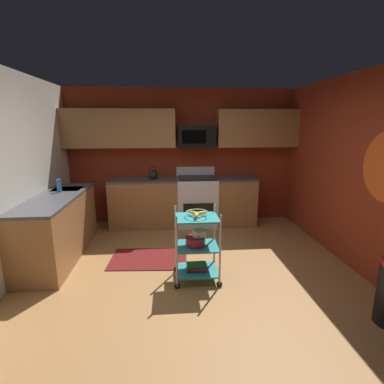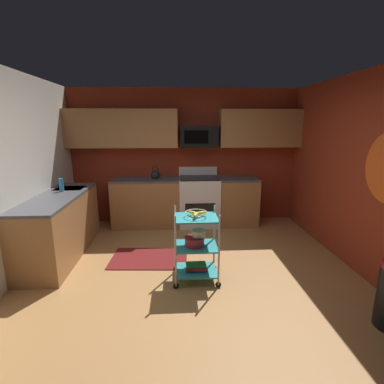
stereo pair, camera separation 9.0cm
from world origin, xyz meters
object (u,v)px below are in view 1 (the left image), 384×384
object	(u,v)px
microwave	(196,137)
dish_soap_bottle	(59,186)
oven_range	(197,200)
mixing_bowl_small	(200,233)
mixing_bowl_large	(195,241)
fruit_bowl	(197,213)
book_stack	(197,267)
kettle	(153,175)
rolling_cart	(197,246)

from	to	relation	value
microwave	dish_soap_bottle	xyz separation A→B (m)	(-2.19, -1.09, -0.68)
oven_range	microwave	xyz separation A→B (m)	(-0.00, 0.10, 1.22)
oven_range	mixing_bowl_small	size ratio (longest dim) A/B	6.04
oven_range	microwave	bearing A→B (deg)	90.26
mixing_bowl_large	dish_soap_bottle	world-z (taller)	dish_soap_bottle
oven_range	fruit_bowl	xyz separation A→B (m)	(-0.20, -2.08, 0.40)
microwave	book_stack	world-z (taller)	microwave
microwave	kettle	xyz separation A→B (m)	(-0.82, -0.11, -0.70)
oven_range	kettle	bearing A→B (deg)	-179.73
fruit_bowl	kettle	xyz separation A→B (m)	(-0.62, 2.08, 0.12)
rolling_cart	dish_soap_bottle	size ratio (longest dim) A/B	4.57
mixing_bowl_large	dish_soap_bottle	bearing A→B (deg)	150.81
fruit_bowl	dish_soap_bottle	bearing A→B (deg)	151.04
oven_range	fruit_bowl	size ratio (longest dim) A/B	4.04
mixing_bowl_small	rolling_cart	bearing A→B (deg)	-157.94
fruit_bowl	dish_soap_bottle	world-z (taller)	dish_soap_bottle
rolling_cart	dish_soap_bottle	bearing A→B (deg)	151.04
oven_range	mixing_bowl_large	distance (m)	2.10
mixing_bowl_large	mixing_bowl_small	size ratio (longest dim) A/B	1.38
fruit_bowl	dish_soap_bottle	xyz separation A→B (m)	(-1.99, 1.10, 0.14)
oven_range	mixing_bowl_small	distance (m)	2.08
mixing_bowl_large	book_stack	world-z (taller)	mixing_bowl_large
mixing_bowl_small	kettle	distance (m)	2.20
oven_range	mixing_bowl_large	world-z (taller)	oven_range
rolling_cart	mixing_bowl_small	xyz separation A→B (m)	(0.03, 0.01, 0.17)
microwave	kettle	bearing A→B (deg)	-172.51
oven_range	rolling_cart	size ratio (longest dim) A/B	1.20
oven_range	mixing_bowl_small	bearing A→B (deg)	-94.69
book_stack	microwave	bearing A→B (deg)	84.69
mixing_bowl_large	mixing_bowl_small	xyz separation A→B (m)	(0.05, 0.01, 0.10)
oven_range	kettle	distance (m)	0.97
mixing_bowl_large	fruit_bowl	bearing A→B (deg)	0.00
fruit_bowl	mixing_bowl_small	world-z (taller)	fruit_bowl
book_stack	oven_range	bearing A→B (deg)	84.41
microwave	kettle	distance (m)	1.09
kettle	oven_range	bearing A→B (deg)	0.27
microwave	book_stack	xyz separation A→B (m)	(-0.20, -2.19, -1.53)
rolling_cart	mixing_bowl_large	xyz separation A→B (m)	(-0.02, -0.00, 0.07)
microwave	dish_soap_bottle	bearing A→B (deg)	-153.64
kettle	book_stack	bearing A→B (deg)	-73.37
kettle	microwave	bearing A→B (deg)	7.49
rolling_cart	fruit_bowl	size ratio (longest dim) A/B	3.36
oven_range	dish_soap_bottle	size ratio (longest dim) A/B	5.50
mixing_bowl_small	dish_soap_bottle	size ratio (longest dim) A/B	0.91
mixing_bowl_small	book_stack	size ratio (longest dim) A/B	0.70
mixing_bowl_small	book_stack	bearing A→B (deg)	-157.94
microwave	mixing_bowl_large	xyz separation A→B (m)	(-0.22, -2.19, -1.18)
microwave	book_stack	distance (m)	2.68
oven_range	microwave	distance (m)	1.23
book_stack	dish_soap_bottle	xyz separation A→B (m)	(-1.99, 1.10, 0.85)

